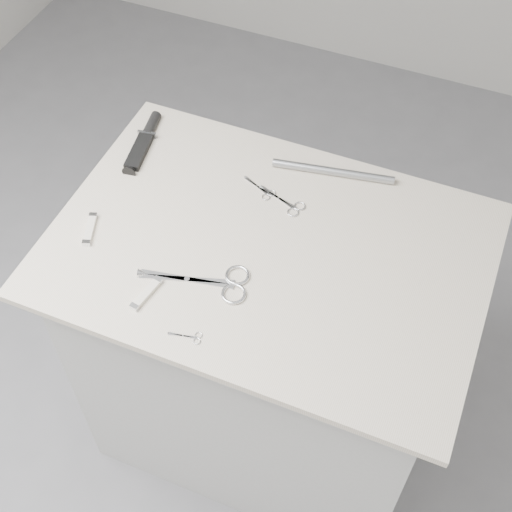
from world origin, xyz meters
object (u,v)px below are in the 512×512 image
at_px(sheathed_knife, 145,139).
at_px(pocket_knife_b, 90,229).
at_px(metal_rail, 333,171).
at_px(plinth, 266,352).
at_px(tiny_scissors, 190,337).
at_px(embroidery_scissors_a, 289,204).
at_px(large_shears, 218,283).
at_px(embroidery_scissors_b, 263,191).
at_px(pocket_knife_a, 147,293).

bearing_deg(sheathed_knife, pocket_knife_b, 175.06).
height_order(pocket_knife_b, metal_rail, metal_rail).
distance_m(plinth, tiny_scissors, 0.55).
distance_m(embroidery_scissors_a, sheathed_knife, 0.43).
relative_size(large_shears, sheathed_knife, 1.17).
bearing_deg(sheathed_knife, embroidery_scissors_b, -107.09).
height_order(embroidery_scissors_a, metal_rail, metal_rail).
bearing_deg(embroidery_scissors_b, metal_rail, 64.16).
distance_m(embroidery_scissors_b, pocket_knife_a, 0.40).
height_order(large_shears, sheathed_knife, sheathed_knife).
distance_m(large_shears, pocket_knife_b, 0.34).
bearing_deg(tiny_scissors, embroidery_scissors_b, 80.32).
xyz_separation_m(embroidery_scissors_b, pocket_knife_a, (-0.12, -0.38, 0.00)).
distance_m(pocket_knife_a, pocket_knife_b, 0.24).
distance_m(embroidery_scissors_a, pocket_knife_a, 0.41).
distance_m(plinth, sheathed_knife, 0.67).
distance_m(tiny_scissors, metal_rail, 0.58).
bearing_deg(sheathed_knife, large_shears, -142.76).
relative_size(tiny_scissors, pocket_knife_a, 0.74).
height_order(plinth, embroidery_scissors_b, embroidery_scissors_b).
height_order(pocket_knife_a, metal_rail, metal_rail).
bearing_deg(pocket_knife_b, embroidery_scissors_a, -77.48).
bearing_deg(embroidery_scissors_b, sheathed_knife, -164.17).
relative_size(embroidery_scissors_a, embroidery_scissors_b, 1.34).
relative_size(embroidery_scissors_a, pocket_knife_a, 1.29).
height_order(plinth, pocket_knife_b, pocket_knife_b).
bearing_deg(embroidery_scissors_a, tiny_scissors, -79.22).
distance_m(embroidery_scissors_b, sheathed_knife, 0.35).
distance_m(tiny_scissors, pocket_knife_a, 0.15).
xyz_separation_m(embroidery_scissors_a, pocket_knife_a, (-0.19, -0.37, 0.00)).
height_order(sheathed_knife, pocket_knife_b, sheathed_knife).
relative_size(embroidery_scissors_a, tiny_scissors, 1.73).
relative_size(plinth, pocket_knife_b, 9.35).
distance_m(plinth, pocket_knife_b, 0.63).
distance_m(sheathed_knife, pocket_knife_a, 0.49).
bearing_deg(metal_rail, plinth, -102.48).
distance_m(large_shears, pocket_knife_a, 0.16).
xyz_separation_m(embroidery_scissors_b, pocket_knife_b, (-0.33, -0.27, 0.00)).
bearing_deg(plinth, tiny_scissors, -102.19).
xyz_separation_m(large_shears, pocket_knife_b, (-0.34, 0.03, 0.00)).
xyz_separation_m(large_shears, embroidery_scissors_b, (-0.01, 0.30, -0.00)).
xyz_separation_m(tiny_scissors, metal_rail, (0.12, 0.57, 0.01)).
bearing_deg(pocket_knife_a, sheathed_knife, 38.48).
bearing_deg(embroidery_scissors_a, sheathed_knife, -170.31).
distance_m(plinth, large_shears, 0.50).
distance_m(large_shears, sheathed_knife, 0.50).
xyz_separation_m(large_shears, sheathed_knife, (-0.36, 0.34, 0.00)).
bearing_deg(plinth, pocket_knife_b, -164.55).
bearing_deg(plinth, embroidery_scissors_b, 115.88).
height_order(sheathed_knife, metal_rail, same).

